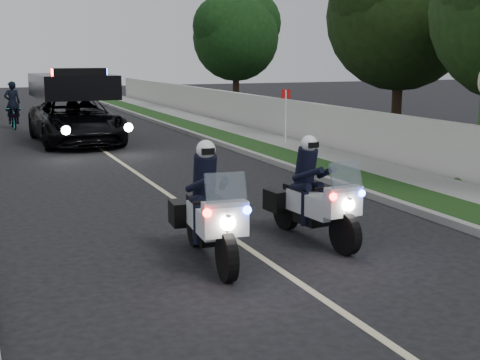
% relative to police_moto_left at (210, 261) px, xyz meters
% --- Properties ---
extents(ground, '(120.00, 120.00, 0.00)m').
position_rel_police_moto_left_xyz_m(ground, '(0.82, -0.60, 0.00)').
color(ground, black).
rests_on(ground, ground).
extents(curb_right, '(0.20, 60.00, 0.15)m').
position_rel_police_moto_left_xyz_m(curb_right, '(4.92, 9.40, 0.07)').
color(curb_right, gray).
rests_on(curb_right, ground).
extents(grass_verge, '(1.20, 60.00, 0.16)m').
position_rel_police_moto_left_xyz_m(grass_verge, '(5.62, 9.40, 0.08)').
color(grass_verge, '#193814').
rests_on(grass_verge, ground).
extents(sidewalk_right, '(1.40, 60.00, 0.16)m').
position_rel_police_moto_left_xyz_m(sidewalk_right, '(6.92, 9.40, 0.08)').
color(sidewalk_right, gray).
rests_on(sidewalk_right, ground).
extents(property_wall, '(0.22, 60.00, 1.50)m').
position_rel_police_moto_left_xyz_m(property_wall, '(7.92, 9.40, 0.75)').
color(property_wall, beige).
rests_on(property_wall, ground).
extents(lane_marking, '(0.12, 50.00, 0.01)m').
position_rel_police_moto_left_xyz_m(lane_marking, '(0.82, 9.40, 0.00)').
color(lane_marking, '#BFB78C').
rests_on(lane_marking, ground).
extents(police_moto_left, '(0.97, 2.28, 1.89)m').
position_rel_police_moto_left_xyz_m(police_moto_left, '(0.00, 0.00, 0.00)').
color(police_moto_left, silver).
rests_on(police_moto_left, ground).
extents(police_moto_right, '(0.96, 2.21, 1.82)m').
position_rel_police_moto_left_xyz_m(police_moto_right, '(2.04, 0.39, 0.00)').
color(police_moto_right, silver).
rests_on(police_moto_right, ground).
extents(police_suv, '(2.92, 6.05, 2.91)m').
position_rel_police_moto_left_xyz_m(police_suv, '(0.31, 14.87, 0.00)').
color(police_suv, black).
rests_on(police_suv, ground).
extents(bicycle, '(0.69, 1.80, 0.93)m').
position_rel_police_moto_left_xyz_m(bicycle, '(-1.45, 20.78, 0.00)').
color(bicycle, black).
rests_on(bicycle, ground).
extents(cyclist, '(0.70, 0.50, 1.84)m').
position_rel_police_moto_left_xyz_m(cyclist, '(-1.45, 20.78, 0.00)').
color(cyclist, black).
rests_on(cyclist, ground).
extents(sign_post, '(0.41, 0.41, 2.06)m').
position_rel_police_moto_left_xyz_m(sign_post, '(6.82, 10.94, 0.00)').
color(sign_post, red).
rests_on(sign_post, ground).
extents(pampas_far, '(1.77, 1.77, 3.86)m').
position_rel_police_moto_left_xyz_m(pampas_far, '(8.42, 3.39, 0.00)').
color(pampas_far, beige).
rests_on(pampas_far, ground).
extents(tree_right_c, '(6.77, 6.77, 8.76)m').
position_rel_police_moto_left_xyz_m(tree_right_c, '(11.06, 10.44, 0.00)').
color(tree_right_c, black).
rests_on(tree_right_c, ground).
extents(tree_right_e, '(5.52, 5.52, 7.95)m').
position_rel_police_moto_left_xyz_m(tree_right_e, '(10.75, 24.94, 0.00)').
color(tree_right_e, '#133611').
rests_on(tree_right_e, ground).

